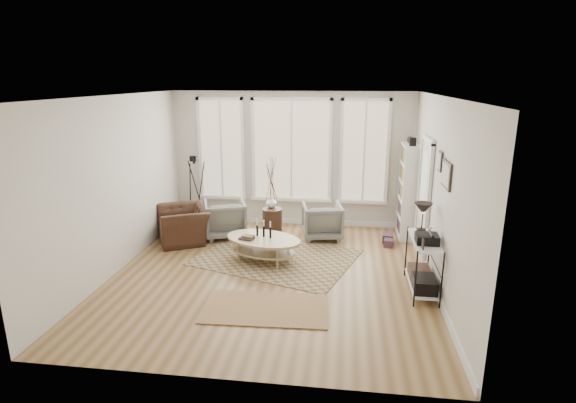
# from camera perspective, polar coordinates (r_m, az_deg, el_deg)

# --- Properties ---
(room) EXTENTS (5.50, 5.54, 2.90)m
(room) POSITION_cam_1_polar(r_m,az_deg,el_deg) (7.15, -2.02, 1.35)
(room) COLOR #99754A
(room) RESTS_ON ground
(bay_window) EXTENTS (4.14, 0.12, 2.24)m
(bay_window) POSITION_cam_1_polar(r_m,az_deg,el_deg) (9.72, 0.44, 6.23)
(bay_window) COLOR #D1B58A
(bay_window) RESTS_ON ground
(door) EXTENTS (0.09, 1.06, 2.22)m
(door) POSITION_cam_1_polar(r_m,az_deg,el_deg) (8.34, 16.88, 0.59)
(door) COLOR silver
(door) RESTS_ON ground
(bookcase) EXTENTS (0.31, 0.85, 2.06)m
(bookcase) POSITION_cam_1_polar(r_m,az_deg,el_deg) (9.39, 14.98, 1.30)
(bookcase) COLOR white
(bookcase) RESTS_ON ground
(low_shelf) EXTENTS (0.38, 1.08, 1.30)m
(low_shelf) POSITION_cam_1_polar(r_m,az_deg,el_deg) (7.14, 16.78, -7.07)
(low_shelf) COLOR white
(low_shelf) RESTS_ON ground
(wall_art) EXTENTS (0.04, 0.88, 0.44)m
(wall_art) POSITION_cam_1_polar(r_m,az_deg,el_deg) (6.82, 19.27, 3.68)
(wall_art) COLOR black
(wall_art) RESTS_ON ground
(rug_main) EXTENTS (3.17, 2.75, 0.01)m
(rug_main) POSITION_cam_1_polar(r_m,az_deg,el_deg) (8.24, -1.50, -7.10)
(rug_main) COLOR brown
(rug_main) RESTS_ON ground
(rug_runner) EXTENTS (1.80, 1.05, 0.01)m
(rug_runner) POSITION_cam_1_polar(r_m,az_deg,el_deg) (6.54, -2.84, -13.37)
(rug_runner) COLOR brown
(rug_runner) RESTS_ON ground
(coffee_table) EXTENTS (1.58, 1.25, 0.64)m
(coffee_table) POSITION_cam_1_polar(r_m,az_deg,el_deg) (7.99, -3.21, -5.28)
(coffee_table) COLOR tan
(coffee_table) RESTS_ON ground
(armchair_left) EXTENTS (1.04, 1.05, 0.76)m
(armchair_left) POSITION_cam_1_polar(r_m,az_deg,el_deg) (9.29, -7.99, -2.17)
(armchair_left) COLOR gray
(armchair_left) RESTS_ON ground
(armchair_right) EXTENTS (0.89, 0.91, 0.71)m
(armchair_right) POSITION_cam_1_polar(r_m,az_deg,el_deg) (9.14, 4.35, -2.48)
(armchair_right) COLOR gray
(armchair_right) RESTS_ON ground
(side_table) EXTENTS (0.40, 0.40, 1.68)m
(side_table) POSITION_cam_1_polar(r_m,az_deg,el_deg) (9.05, -2.03, 0.33)
(side_table) COLOR #382116
(side_table) RESTS_ON ground
(vase) EXTENTS (0.27, 0.27, 0.23)m
(vase) POSITION_cam_1_polar(r_m,az_deg,el_deg) (9.17, -2.13, -0.07)
(vase) COLOR silver
(vase) RESTS_ON side_table
(accent_chair) EXTENTS (1.37, 1.32, 0.69)m
(accent_chair) POSITION_cam_1_polar(r_m,az_deg,el_deg) (9.18, -13.12, -2.85)
(accent_chair) COLOR #382116
(accent_chair) RESTS_ON ground
(tripod_camera) EXTENTS (0.55, 0.55, 1.56)m
(tripod_camera) POSITION_cam_1_polar(r_m,az_deg,el_deg) (9.93, -11.61, 0.88)
(tripod_camera) COLOR black
(tripod_camera) RESTS_ON ground
(book_stack_near) EXTENTS (0.23, 0.28, 0.17)m
(book_stack_near) POSITION_cam_1_polar(r_m,az_deg,el_deg) (9.18, 12.55, -4.54)
(book_stack_near) COLOR maroon
(book_stack_near) RESTS_ON ground
(book_stack_far) EXTENTS (0.21, 0.25, 0.14)m
(book_stack_far) POSITION_cam_1_polar(r_m,az_deg,el_deg) (8.97, 12.66, -5.14)
(book_stack_far) COLOR maroon
(book_stack_far) RESTS_ON ground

